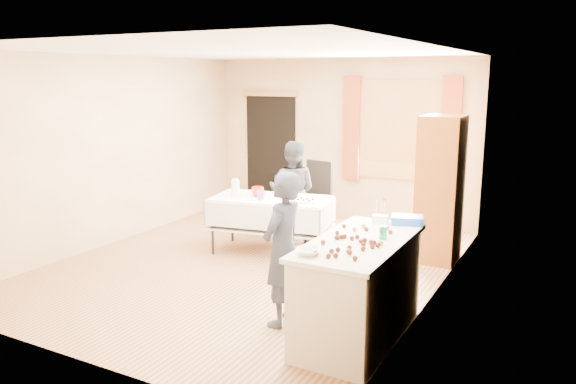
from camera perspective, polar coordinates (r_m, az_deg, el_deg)
The scene contains 29 objects.
floor at distance 7.13m, azimuth -3.60°, elevation -7.40°, with size 4.50×5.50×0.02m, color #9E7047.
ceiling at distance 6.74m, azimuth -3.90°, elevation 14.15°, with size 4.50×5.50×0.02m, color white.
wall_back at distance 9.25m, azimuth 5.36°, elevation 5.33°, with size 4.50×0.02×2.60m, color tan.
wall_front at distance 4.74m, azimuth -21.65°, elevation -1.56°, with size 4.50×0.02×2.60m, color tan.
wall_left at distance 8.22m, azimuth -17.27°, elevation 4.06°, with size 0.02×5.50×2.60m, color tan.
wall_right at distance 5.95m, azimuth 15.08°, elevation 1.42°, with size 0.02×5.50×2.60m, color tan.
window_frame at distance 8.85m, azimuth 11.28°, elevation 6.17°, with size 1.32×0.06×1.52m, color olive.
window_pane at distance 8.84m, azimuth 11.26°, elevation 6.16°, with size 1.20×0.02×1.40m, color white.
curtain_left at distance 9.06m, azimuth 6.45°, elevation 6.45°, with size 0.28×0.06×1.65m, color brown.
curtain_right at distance 8.61m, azimuth 16.17°, elevation 5.78°, with size 0.28×0.06×1.65m, color brown.
doorway at distance 9.84m, azimuth -1.75°, elevation 3.99°, with size 0.95×0.04×2.00m, color black.
door_lintel at distance 9.72m, azimuth -1.88°, elevation 9.94°, with size 1.05×0.06×0.08m, color olive.
cabinet at distance 7.30m, azimuth 15.18°, elevation 0.26°, with size 0.50×0.60×1.85m, color brown.
counter at distance 5.12m, azimuth 7.19°, elevation -9.76°, with size 0.75×1.58×0.91m.
party_table at distance 7.46m, azimuth -1.74°, elevation -2.85°, with size 1.69×1.07×0.75m.
chair at distance 8.38m, azimuth 2.46°, elevation -2.08°, with size 0.52×0.52×1.08m.
girl at distance 5.26m, azimuth -0.52°, elevation -5.83°, with size 0.37×0.55×1.47m, color #212738.
woman at distance 7.98m, azimuth 0.43°, elevation 0.11°, with size 0.80×0.69×1.43m, color black.
soda_can at distance 5.02m, azimuth 9.65°, elevation -4.07°, with size 0.07×0.07×0.12m, color #148046.
mixing_bowl at distance 4.54m, azimuth 2.07°, elevation -6.10°, with size 0.26×0.26×0.05m, color white.
foam_block at distance 5.55m, azimuth 9.34°, elevation -2.75°, with size 0.15×0.10×0.08m, color white.
blue_basket at distance 5.57m, azimuth 12.02°, elevation -2.79°, with size 0.30×0.20×0.08m, color blue.
pitcher at distance 7.46m, azimuth -5.35°, elevation 0.36°, with size 0.11×0.11×0.22m, color silver.
cup_red at distance 7.46m, azimuth -3.09°, elevation 0.05°, with size 0.20×0.20×0.13m, color red.
cup_rainbow at distance 7.25m, azimuth -2.78°, elevation -0.38°, with size 0.12×0.12×0.11m, color red.
small_bowl at distance 7.38m, azimuth 0.57°, elevation -0.38°, with size 0.20×0.20×0.05m, color white.
pastry_tray at distance 7.13m, azimuth 1.78°, elevation -0.94°, with size 0.28×0.20×0.02m, color white.
bottle at distance 7.75m, azimuth -5.28°, elevation 0.60°, with size 0.10×0.10×0.17m, color white.
cake_balls at distance 4.87m, azimuth 6.81°, elevation -4.96°, with size 0.53×1.08×0.04m.
Camera 1 is at (3.57, -5.71, 2.32)m, focal length 35.00 mm.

